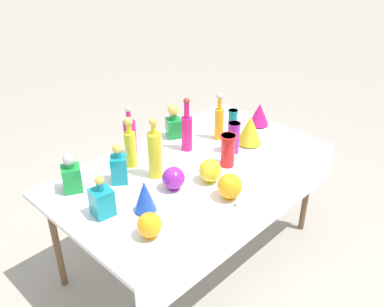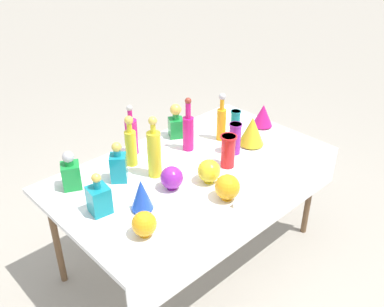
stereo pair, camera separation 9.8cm
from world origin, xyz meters
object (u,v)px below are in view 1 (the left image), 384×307
at_px(square_decanter_1, 71,175).
at_px(slender_vase_0, 228,149).
at_px(slender_vase_2, 233,122).
at_px(fluted_vase_2, 145,196).
at_px(tall_bottle_1, 130,145).
at_px(round_bowl_0, 230,186).
at_px(round_bowl_1, 173,178).
at_px(tall_bottle_2, 155,153).
at_px(tall_bottle_0, 130,136).
at_px(round_bowl_3, 210,171).
at_px(square_decanter_3, 174,123).
at_px(tall_bottle_3, 219,120).
at_px(square_decanter_0, 119,167).
at_px(slender_vase_1, 234,137).
at_px(round_bowl_2, 149,225).
at_px(fluted_vase_0, 259,114).
at_px(tall_bottle_4, 187,130).
at_px(fluted_vase_1, 250,130).
at_px(square_decanter_2, 102,200).

height_order(square_decanter_1, slender_vase_0, square_decanter_1).
distance_m(slender_vase_2, fluted_vase_2, 1.06).
bearing_deg(tall_bottle_1, square_decanter_1, 175.25).
bearing_deg(slender_vase_2, round_bowl_0, -141.63).
bearing_deg(round_bowl_1, tall_bottle_2, 83.59).
bearing_deg(tall_bottle_0, square_decanter_1, -171.00).
bearing_deg(round_bowl_3, square_decanter_3, 66.73).
xyz_separation_m(tall_bottle_3, slender_vase_0, (-0.24, -0.28, -0.03)).
bearing_deg(square_decanter_0, tall_bottle_1, 29.90).
relative_size(slender_vase_1, round_bowl_2, 1.58).
bearing_deg(slender_vase_2, fluted_vase_2, -167.31).
xyz_separation_m(square_decanter_3, slender_vase_1, (0.13, -0.45, 0.00)).
distance_m(slender_vase_2, fluted_vase_0, 0.27).
relative_size(tall_bottle_4, square_decanter_1, 1.57).
bearing_deg(round_bowl_1, square_decanter_1, 135.05).
bearing_deg(fluted_vase_2, slender_vase_0, -1.30).
relative_size(square_decanter_3, round_bowl_1, 1.75).
bearing_deg(square_decanter_1, tall_bottle_3, -10.24).
relative_size(slender_vase_2, fluted_vase_1, 0.93).
distance_m(tall_bottle_3, slender_vase_1, 0.22).
height_order(tall_bottle_4, fluted_vase_2, tall_bottle_4).
distance_m(tall_bottle_1, fluted_vase_0, 1.08).
height_order(tall_bottle_1, square_decanter_1, tall_bottle_1).
xyz_separation_m(square_decanter_1, round_bowl_3, (0.64, -0.53, -0.02)).
bearing_deg(slender_vase_2, round_bowl_2, -160.46).
distance_m(square_decanter_0, square_decanter_3, 0.66).
bearing_deg(square_decanter_2, fluted_vase_2, -38.71).
bearing_deg(slender_vase_0, square_decanter_2, 169.51).
xyz_separation_m(tall_bottle_1, round_bowl_2, (-0.37, -0.61, -0.08)).
relative_size(tall_bottle_3, tall_bottle_4, 0.92).
height_order(tall_bottle_3, fluted_vase_2, tall_bottle_3).
bearing_deg(slender_vase_1, square_decanter_1, 158.60).
height_order(tall_bottle_0, fluted_vase_1, tall_bottle_0).
bearing_deg(square_decanter_3, tall_bottle_4, -108.16).
xyz_separation_m(fluted_vase_2, round_bowl_3, (0.47, -0.06, -0.02)).
relative_size(fluted_vase_0, round_bowl_0, 1.15).
xyz_separation_m(fluted_vase_0, fluted_vase_1, (-0.29, -0.13, 0.02)).
bearing_deg(round_bowl_1, fluted_vase_1, 1.54).
height_order(tall_bottle_0, square_decanter_1, tall_bottle_0).
bearing_deg(fluted_vase_0, round_bowl_1, -171.94).
bearing_deg(round_bowl_2, slender_vase_0, 11.35).
relative_size(tall_bottle_4, round_bowl_1, 2.65).
xyz_separation_m(slender_vase_2, fluted_vase_2, (-1.04, -0.23, -0.00)).
distance_m(tall_bottle_4, round_bowl_3, 0.43).
bearing_deg(slender_vase_1, tall_bottle_1, 148.71).
height_order(tall_bottle_1, round_bowl_3, tall_bottle_1).
distance_m(tall_bottle_1, slender_vase_0, 0.62).
bearing_deg(tall_bottle_4, tall_bottle_0, 144.32).
height_order(tall_bottle_2, tall_bottle_4, tall_bottle_2).
xyz_separation_m(tall_bottle_3, slender_vase_1, (-0.08, -0.20, -0.03)).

